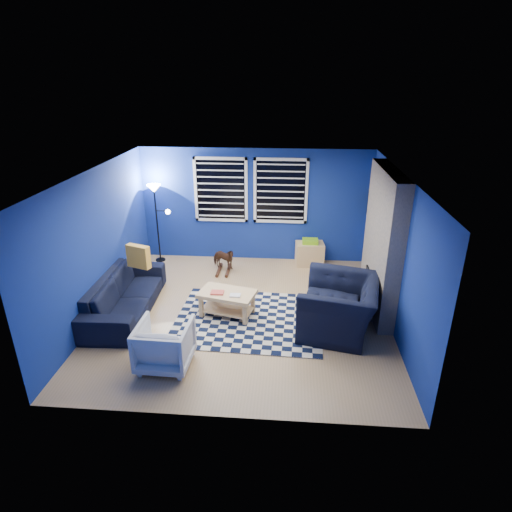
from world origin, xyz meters
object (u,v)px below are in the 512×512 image
at_px(sofa, 125,294).
at_px(tv, 373,208).
at_px(armchair_big, 339,306).
at_px(rocking_horse, 223,259).
at_px(floor_lamp, 156,199).
at_px(cabinet, 310,253).
at_px(coffee_table, 227,299).
at_px(armchair_bent, 165,345).

bearing_deg(sofa, tv, -67.75).
bearing_deg(armchair_big, tv, 172.25).
distance_m(sofa, rocking_horse, 2.32).
bearing_deg(floor_lamp, rocking_horse, -18.03).
relative_size(rocking_horse, cabinet, 0.88).
relative_size(coffee_table, floor_lamp, 0.60).
relative_size(cabinet, floor_lamp, 0.36).
distance_m(tv, armchair_big, 2.71).
bearing_deg(floor_lamp, armchair_bent, -72.84).
bearing_deg(floor_lamp, armchair_big, -34.76).
bearing_deg(cabinet, tv, -16.84).
bearing_deg(sofa, rocking_horse, -41.96).
xyz_separation_m(rocking_horse, coffee_table, (0.34, -1.78, 0.02)).
distance_m(armchair_bent, rocking_horse, 3.26).
height_order(armchair_bent, rocking_horse, armchair_bent).
bearing_deg(tv, sofa, -155.41).
xyz_separation_m(tv, rocking_horse, (-3.07, -0.29, -1.09)).
height_order(armchair_bent, cabinet, armchair_bent).
height_order(armchair_big, cabinet, armchair_big).
xyz_separation_m(tv, floor_lamp, (-4.58, 0.20, 0.03)).
bearing_deg(tv, floor_lamp, 177.52).
bearing_deg(armchair_big, armchair_bent, -54.34).
height_order(armchair_bent, coffee_table, armchair_bent).
bearing_deg(coffee_table, floor_lamp, 129.05).
relative_size(sofa, armchair_big, 1.70).
xyz_separation_m(tv, armchair_big, (-0.85, -2.39, -0.96)).
bearing_deg(coffee_table, sofa, -179.87).
bearing_deg(floor_lamp, cabinet, 0.88).
distance_m(sofa, armchair_bent, 1.84).
bearing_deg(coffee_table, armchair_big, -9.47).
relative_size(tv, floor_lamp, 0.57).
relative_size(tv, armchair_bent, 1.30).
height_order(sofa, armchair_bent, armchair_bent).
height_order(tv, armchair_big, tv).
bearing_deg(sofa, armchair_bent, -144.67).
height_order(tv, cabinet, tv).
bearing_deg(rocking_horse, cabinet, -50.97).
distance_m(armchair_big, cabinet, 2.67).
height_order(tv, armchair_bent, tv).
xyz_separation_m(armchair_bent, floor_lamp, (-1.15, 3.73, 1.09)).
height_order(sofa, coffee_table, sofa).
height_order(armchair_big, floor_lamp, floor_lamp).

